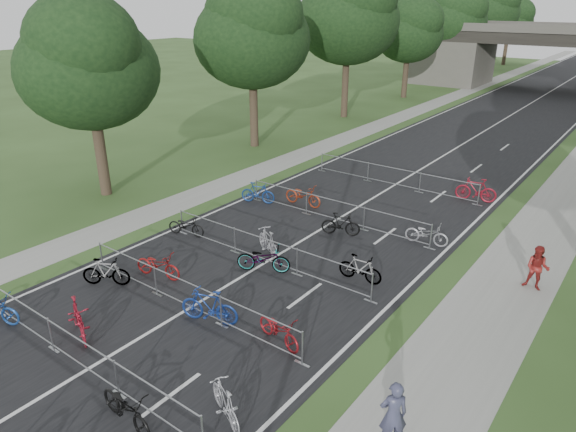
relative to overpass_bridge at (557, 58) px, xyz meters
The scene contains 34 objects.
road 15.41m from the overpass_bridge, 90.00° to the right, with size 11.00×140.00×0.01m, color black.
sidewalk_left 17.14m from the overpass_bridge, 116.57° to the right, with size 2.00×140.00×0.01m, color gray.
lane_markings 15.41m from the overpass_bridge, 90.00° to the right, with size 0.12×140.00×0.00m, color silver.
overpass_bridge is the anchor object (origin of this frame).
tree_left_0 50.47m from the overpass_bridge, 103.07° to the right, with size 6.72×6.72×10.25m.
tree_left_1 38.97m from the overpass_bridge, 107.08° to the right, with size 7.56×7.56×11.53m.
tree_left_2 27.92m from the overpass_bridge, 114.44° to the right, with size 8.40×8.40×12.81m.
tree_left_3 17.59m from the overpass_bridge, 131.07° to the right, with size 6.72×6.72×10.25m.
tree_left_4 12.05m from the overpass_bridge, behind, with size 7.56×7.56×11.53m.
tree_left_5 16.44m from the overpass_bridge, 136.20° to the left, with size 8.40×8.40×12.81m.
tree_left_6 25.77m from the overpass_bridge, 116.43° to the left, with size 6.72×6.72×10.25m.
barrier_row_2 57.88m from the overpass_bridge, 90.00° to the right, with size 9.70×0.08×1.10m.
barrier_row_3 54.08m from the overpass_bridge, 90.00° to the right, with size 9.70×0.08×1.10m.
barrier_row_4 50.09m from the overpass_bridge, 90.00° to the right, with size 9.70×0.08×1.10m.
barrier_row_5 45.10m from the overpass_bridge, 90.00° to the right, with size 9.70×0.08×1.10m.
barrier_row_6 39.11m from the overpass_bridge, 90.00° to the right, with size 9.70×0.08×1.10m.
bike_9 57.03m from the overpass_bridge, 91.50° to the right, with size 0.56×1.98×1.19m, color maroon.
bike_10 58.41m from the overpass_bridge, 87.51° to the right, with size 0.67×1.92×1.01m, color black.
bike_11 57.00m from the overpass_bridge, 85.67° to the right, with size 0.47×1.68×1.01m, color #ADADB5.
bike_12 54.82m from the overpass_bridge, 93.61° to the right, with size 0.49×1.73×1.04m, color #93969A.
bike_13 53.29m from the overpass_bridge, 92.61° to the right, with size 0.65×1.88×0.99m, color maroon.
bike_14 54.17m from the overpass_bridge, 88.83° to the right, with size 0.55×1.95×1.17m, color navy.
bike_15 53.82m from the overpass_bridge, 86.27° to the right, with size 0.62×1.78×0.93m, color maroon.
bike_16 50.32m from the overpass_bridge, 94.91° to the right, with size 0.60×1.71×0.90m, color black.
bike_17 49.45m from the overpass_bridge, 90.37° to the right, with size 0.51×1.82×1.10m, color #9B9BA3.
bike_18 50.61m from the overpass_bridge, 89.57° to the right, with size 0.70×2.02×1.06m, color #93969A.
bike_19 49.23m from the overpass_bridge, 85.80° to the right, with size 0.47×1.67×1.00m, color #93969A.
bike_20 45.55m from the overpass_bridge, 95.43° to the right, with size 0.50×1.75×1.05m, color navy.
bike_21 44.34m from the overpass_bridge, 92.99° to the right, with size 0.70×2.02×1.06m, color #9D3216.
bike_22 46.15m from the overpass_bridge, 88.77° to the right, with size 0.48×1.68×1.01m, color black.
bike_23 44.99m from the overpass_bridge, 84.50° to the right, with size 0.62×1.78×0.94m, color #9D9DA4.
bike_27 38.86m from the overpass_bridge, 83.63° to the right, with size 0.56×1.99×1.20m, color maroon.
pedestrian_a 55.70m from the overpass_bridge, 81.90° to the right, with size 0.64×0.42×1.76m, color #383954.
pedestrian_b 46.73m from the overpass_bridge, 79.17° to the right, with size 0.79×0.62×1.63m, color maroon.
Camera 1 is at (11.21, 1.50, 9.38)m, focal length 32.00 mm.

